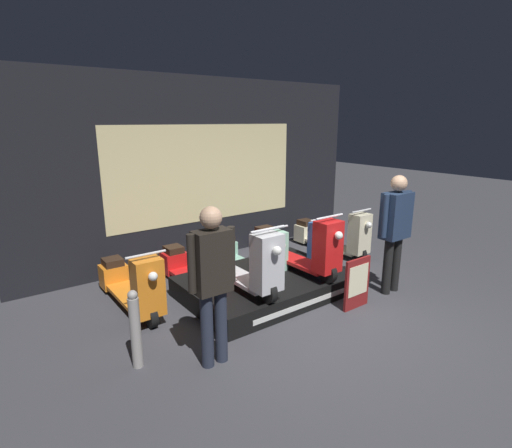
{
  "coord_description": "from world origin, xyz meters",
  "views": [
    {
      "loc": [
        -3.53,
        -3.05,
        2.48
      ],
      "look_at": [
        -0.07,
        1.61,
        0.96
      ],
      "focal_mm": 28.0,
      "sensor_mm": 36.0,
      "label": 1
    }
  ],
  "objects_px": {
    "scooter_display_right": "(298,248)",
    "scooter_backrow_0": "(132,285)",
    "scooter_backrow_2": "(251,256)",
    "person_left_browsing": "(213,277)",
    "scooter_backrow_1": "(197,269)",
    "scooter_backrow_4": "(334,235)",
    "person_right_browsing": "(395,224)",
    "price_sign_board": "(357,283)",
    "street_bollard": "(135,329)",
    "scooter_display_left": "(240,262)",
    "scooter_backrow_3": "(296,245)"
  },
  "relations": [
    {
      "from": "scooter_display_right",
      "to": "scooter_backrow_0",
      "type": "distance_m",
      "value": 2.41
    },
    {
      "from": "scooter_backrow_2",
      "to": "person_left_browsing",
      "type": "height_order",
      "value": "person_left_browsing"
    },
    {
      "from": "scooter_backrow_1",
      "to": "scooter_backrow_2",
      "type": "bearing_deg",
      "value": 0.0
    },
    {
      "from": "scooter_backrow_4",
      "to": "person_right_browsing",
      "type": "bearing_deg",
      "value": -110.93
    },
    {
      "from": "person_left_browsing",
      "to": "price_sign_board",
      "type": "height_order",
      "value": "person_left_browsing"
    },
    {
      "from": "scooter_backrow_2",
      "to": "street_bollard",
      "type": "distance_m",
      "value": 2.72
    },
    {
      "from": "scooter_backrow_2",
      "to": "street_bollard",
      "type": "height_order",
      "value": "scooter_backrow_2"
    },
    {
      "from": "price_sign_board",
      "to": "street_bollard",
      "type": "bearing_deg",
      "value": 170.74
    },
    {
      "from": "person_right_browsing",
      "to": "scooter_backrow_0",
      "type": "bearing_deg",
      "value": 152.17
    },
    {
      "from": "price_sign_board",
      "to": "street_bollard",
      "type": "relative_size",
      "value": 0.83
    },
    {
      "from": "scooter_display_left",
      "to": "person_right_browsing",
      "type": "height_order",
      "value": "person_right_browsing"
    },
    {
      "from": "scooter_backrow_0",
      "to": "scooter_backrow_2",
      "type": "relative_size",
      "value": 1.0
    },
    {
      "from": "scooter_backrow_2",
      "to": "scooter_backrow_4",
      "type": "bearing_deg",
      "value": 0.0
    },
    {
      "from": "scooter_backrow_1",
      "to": "scooter_backrow_3",
      "type": "height_order",
      "value": "same"
    },
    {
      "from": "scooter_display_right",
      "to": "scooter_backrow_0",
      "type": "relative_size",
      "value": 1.0
    },
    {
      "from": "person_right_browsing",
      "to": "scooter_backrow_2",
      "type": "bearing_deg",
      "value": 127.08
    },
    {
      "from": "scooter_backrow_1",
      "to": "person_right_browsing",
      "type": "xyz_separation_m",
      "value": [
        2.28,
        -1.72,
        0.69
      ]
    },
    {
      "from": "scooter_display_right",
      "to": "scooter_display_left",
      "type": "bearing_deg",
      "value": 180.0
    },
    {
      "from": "price_sign_board",
      "to": "scooter_backrow_0",
      "type": "bearing_deg",
      "value": 144.06
    },
    {
      "from": "scooter_display_left",
      "to": "person_left_browsing",
      "type": "bearing_deg",
      "value": -135.87
    },
    {
      "from": "street_bollard",
      "to": "scooter_backrow_0",
      "type": "bearing_deg",
      "value": 71.77
    },
    {
      "from": "scooter_backrow_0",
      "to": "street_bollard",
      "type": "relative_size",
      "value": 2.1
    },
    {
      "from": "person_left_browsing",
      "to": "street_bollard",
      "type": "relative_size",
      "value": 1.98
    },
    {
      "from": "scooter_display_right",
      "to": "price_sign_board",
      "type": "distance_m",
      "value": 1.04
    },
    {
      "from": "scooter_backrow_0",
      "to": "scooter_backrow_1",
      "type": "xyz_separation_m",
      "value": [
        0.98,
        0.0,
        0.0
      ]
    },
    {
      "from": "scooter_display_left",
      "to": "scooter_backrow_4",
      "type": "height_order",
      "value": "scooter_display_left"
    },
    {
      "from": "scooter_backrow_2",
      "to": "person_right_browsing",
      "type": "distance_m",
      "value": 2.26
    },
    {
      "from": "scooter_backrow_2",
      "to": "street_bollard",
      "type": "bearing_deg",
      "value": -151.43
    },
    {
      "from": "scooter_backrow_4",
      "to": "person_left_browsing",
      "type": "xyz_separation_m",
      "value": [
        -3.67,
        -1.72,
        0.62
      ]
    },
    {
      "from": "scooter_display_right",
      "to": "person_right_browsing",
      "type": "bearing_deg",
      "value": -43.24
    },
    {
      "from": "scooter_backrow_1",
      "to": "scooter_backrow_2",
      "type": "relative_size",
      "value": 1.0
    },
    {
      "from": "scooter_backrow_1",
      "to": "person_left_browsing",
      "type": "height_order",
      "value": "person_left_browsing"
    },
    {
      "from": "person_left_browsing",
      "to": "scooter_backrow_0",
      "type": "bearing_deg",
      "value": 98.08
    },
    {
      "from": "person_left_browsing",
      "to": "price_sign_board",
      "type": "xyz_separation_m",
      "value": [
        2.19,
        -0.05,
        -0.61
      ]
    },
    {
      "from": "scooter_backrow_2",
      "to": "scooter_backrow_1",
      "type": "bearing_deg",
      "value": 180.0
    },
    {
      "from": "scooter_display_right",
      "to": "person_right_browsing",
      "type": "relative_size",
      "value": 1.03
    },
    {
      "from": "scooter_backrow_4",
      "to": "price_sign_board",
      "type": "distance_m",
      "value": 2.3
    },
    {
      "from": "scooter_backrow_3",
      "to": "person_left_browsing",
      "type": "bearing_deg",
      "value": -147.43
    },
    {
      "from": "scooter_display_left",
      "to": "scooter_display_right",
      "type": "relative_size",
      "value": 1.0
    },
    {
      "from": "scooter_backrow_2",
      "to": "street_bollard",
      "type": "xyz_separation_m",
      "value": [
        -2.39,
        -1.3,
        0.07
      ]
    },
    {
      "from": "scooter_backrow_1",
      "to": "street_bollard",
      "type": "relative_size",
      "value": 2.1
    },
    {
      "from": "scooter_display_left",
      "to": "street_bollard",
      "type": "bearing_deg",
      "value": -162.53
    },
    {
      "from": "scooter_backrow_4",
      "to": "street_bollard",
      "type": "bearing_deg",
      "value": -163.35
    },
    {
      "from": "scooter_backrow_0",
      "to": "scooter_backrow_4",
      "type": "xyz_separation_m",
      "value": [
        3.91,
        0.0,
        0.0
      ]
    },
    {
      "from": "scooter_backrow_1",
      "to": "scooter_display_right",
      "type": "bearing_deg",
      "value": -31.41
    },
    {
      "from": "scooter_backrow_4",
      "to": "price_sign_board",
      "type": "height_order",
      "value": "scooter_backrow_4"
    },
    {
      "from": "person_right_browsing",
      "to": "street_bollard",
      "type": "relative_size",
      "value": 2.05
    },
    {
      "from": "scooter_backrow_2",
      "to": "scooter_backrow_3",
      "type": "relative_size",
      "value": 1.0
    },
    {
      "from": "scooter_display_right",
      "to": "street_bollard",
      "type": "relative_size",
      "value": 2.1
    },
    {
      "from": "scooter_backrow_4",
      "to": "street_bollard",
      "type": "xyz_separation_m",
      "value": [
        -4.34,
        -1.3,
        0.07
      ]
    }
  ]
}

